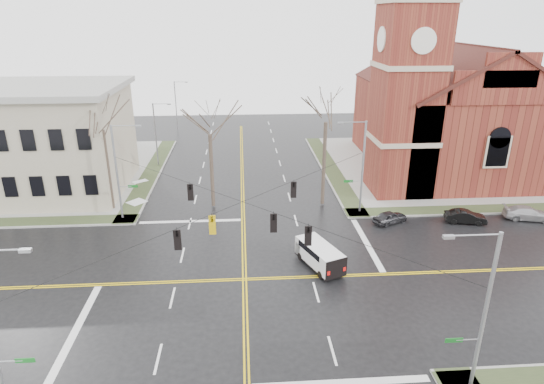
{
  "coord_description": "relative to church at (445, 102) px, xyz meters",
  "views": [
    {
      "loc": [
        0.04,
        -28.95,
        18.15
      ],
      "look_at": [
        2.45,
        6.0,
        4.53
      ],
      "focal_mm": 30.0,
      "sensor_mm": 36.0,
      "label": 1
    }
  ],
  "objects": [
    {
      "name": "parked_car_a",
      "position": [
        -11.05,
        -15.9,
        -7.85
      ],
      "size": [
        3.66,
        2.65,
        1.16
      ],
      "primitive_type": "imported",
      "rotation": [
        0.0,
        0.0,
        2.0
      ],
      "color": "black",
      "rests_on": "ground"
    },
    {
      "name": "sidewalks",
      "position": [
        -24.76,
        -24.78,
        -8.36
      ],
      "size": [
        80.0,
        80.0,
        0.17
      ],
      "color": "gray",
      "rests_on": "ground"
    },
    {
      "name": "cargo_van",
      "position": [
        -19.04,
        -23.17,
        -7.37
      ],
      "size": [
        3.44,
        5.02,
        1.79
      ],
      "rotation": [
        0.0,
        0.0,
        0.38
      ],
      "color": "white",
      "rests_on": "ground"
    },
    {
      "name": "streetlight_north_b",
      "position": [
        -35.42,
        23.22,
        -3.97
      ],
      "size": [
        2.3,
        0.2,
        8.0
      ],
      "color": "gray",
      "rests_on": "ground"
    },
    {
      "name": "traffic_signals",
      "position": [
        -24.76,
        -25.45,
        -2.98
      ],
      "size": [
        8.21,
        8.26,
        1.3
      ],
      "color": "black",
      "rests_on": "ground"
    },
    {
      "name": "church",
      "position": [
        0.0,
        0.0,
        0.0
      ],
      "size": [
        24.28,
        27.48,
        27.5
      ],
      "color": "maroon",
      "rests_on": "ground"
    },
    {
      "name": "span_wires",
      "position": [
        -24.76,
        -24.78,
        -2.23
      ],
      "size": [
        23.02,
        23.02,
        0.03
      ],
      "color": "black",
      "rests_on": "ground"
    },
    {
      "name": "road_markings",
      "position": [
        -24.76,
        -24.78,
        -8.43
      ],
      "size": [
        100.0,
        100.0,
        0.01
      ],
      "color": "gold",
      "rests_on": "ground"
    },
    {
      "name": "streetlight_north_a",
      "position": [
        -35.42,
        3.22,
        -3.97
      ],
      "size": [
        2.3,
        0.2,
        8.0
      ],
      "color": "gray",
      "rests_on": "ground"
    },
    {
      "name": "signal_pole_nw",
      "position": [
        -36.09,
        -13.28,
        -3.48
      ],
      "size": [
        2.75,
        0.22,
        9.0
      ],
      "color": "gray",
      "rests_on": "ground"
    },
    {
      "name": "tree_nw_near",
      "position": [
        -27.75,
        -10.88,
        -0.45
      ],
      "size": [
        4.0,
        4.0,
        11.02
      ],
      "color": "#3C3226",
      "rests_on": "ground"
    },
    {
      "name": "signal_pole_ne",
      "position": [
        -13.44,
        -13.28,
        -3.48
      ],
      "size": [
        2.75,
        0.22,
        9.0
      ],
      "color": "gray",
      "rests_on": "ground"
    },
    {
      "name": "signal_pole_se",
      "position": [
        -13.44,
        -36.28,
        -3.48
      ],
      "size": [
        2.75,
        0.22,
        9.0
      ],
      "color": "gray",
      "rests_on": "ground"
    },
    {
      "name": "civic_building_a",
      "position": [
        -46.76,
        -4.78,
        -2.93
      ],
      "size": [
        18.0,
        14.0,
        11.0
      ],
      "primitive_type": "cube",
      "color": "#9F947E",
      "rests_on": "ground"
    },
    {
      "name": "tree_nw_far",
      "position": [
        -37.77,
        -10.81,
        0.21
      ],
      "size": [
        4.0,
        4.0,
        11.94
      ],
      "color": "#3C3226",
      "rests_on": "ground"
    },
    {
      "name": "parked_car_b",
      "position": [
        -4.0,
        -16.35,
        -7.82
      ],
      "size": [
        3.91,
        2.06,
        1.23
      ],
      "primitive_type": "imported",
      "rotation": [
        0.0,
        0.0,
        1.36
      ],
      "color": "black",
      "rests_on": "ground"
    },
    {
      "name": "tree_ne",
      "position": [
        -16.61,
        -11.1,
        0.72
      ],
      "size": [
        4.0,
        4.0,
        12.66
      ],
      "color": "#3C3226",
      "rests_on": "ground"
    },
    {
      "name": "ground",
      "position": [
        -24.76,
        -24.78,
        -8.43
      ],
      "size": [
        120.0,
        120.0,
        0.0
      ],
      "primitive_type": "plane",
      "color": "black",
      "rests_on": "ground"
    },
    {
      "name": "parked_car_c",
      "position": [
        2.27,
        -16.0,
        -7.8
      ],
      "size": [
        4.64,
        2.72,
        1.26
      ],
      "primitive_type": "imported",
      "rotation": [
        0.0,
        0.0,
        1.34
      ],
      "color": "#A8A8AB",
      "rests_on": "ground"
    }
  ]
}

